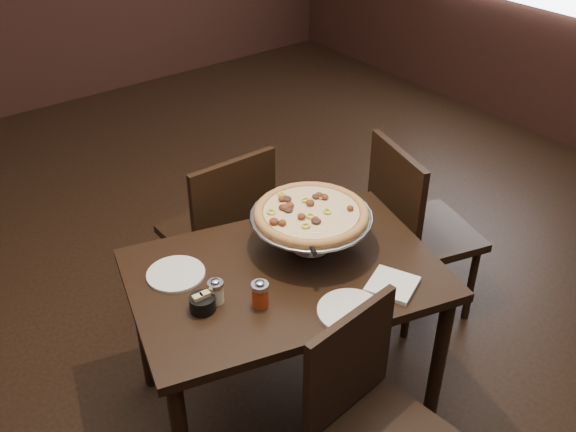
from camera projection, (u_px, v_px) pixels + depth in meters
room at (288, 65)px, 2.08m from camera, size 6.04×7.04×2.84m
dining_table at (286, 290)px, 2.37m from camera, size 1.26×1.00×0.69m
pizza_stand at (311, 214)px, 2.36m from camera, size 0.46×0.46×0.19m
parmesan_shaker at (216, 291)px, 2.16m from camera, size 0.05×0.05×0.10m
pepper_flake_shaker at (260, 294)px, 2.14m from camera, size 0.06×0.06×0.10m
packet_caddy at (202, 303)px, 2.13m from camera, size 0.09×0.09×0.07m
napkin_stack at (392, 285)px, 2.24m from camera, size 0.21×0.21×0.02m
plate_left at (176, 274)px, 2.30m from camera, size 0.21×0.21×0.01m
plate_near at (351, 311)px, 2.13m from camera, size 0.23×0.23×0.01m
serving_spatula at (310, 245)px, 2.20m from camera, size 0.14×0.14×0.02m
chair_far at (222, 229)px, 2.91m from camera, size 0.42×0.42×0.89m
chair_near at (372, 419)px, 2.06m from camera, size 0.43×0.43×0.83m
chair_side at (414, 226)px, 2.92m from camera, size 0.52×0.52×0.90m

